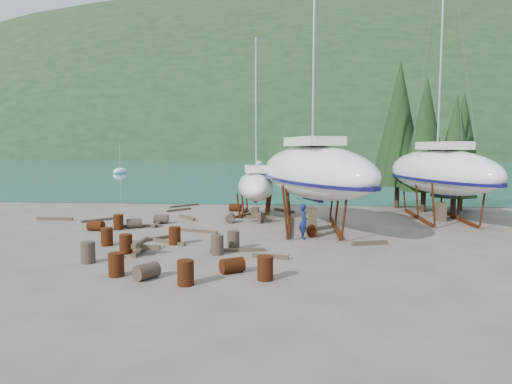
# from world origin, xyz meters

# --- Properties ---
(ground) EXTENTS (600.00, 600.00, 0.00)m
(ground) POSITION_xyz_m (0.00, 0.00, 0.00)
(ground) COLOR #595246
(ground) RESTS_ON ground
(bay_water) EXTENTS (700.00, 700.00, 0.00)m
(bay_water) POSITION_xyz_m (0.00, 315.00, 0.01)
(bay_water) COLOR teal
(bay_water) RESTS_ON ground
(far_hill) EXTENTS (800.00, 360.00, 110.00)m
(far_hill) POSITION_xyz_m (0.00, 320.00, 0.00)
(far_hill) COLOR #1B341A
(far_hill) RESTS_ON ground
(far_house_left) EXTENTS (6.60, 5.60, 5.60)m
(far_house_left) POSITION_xyz_m (-60.00, 190.00, 2.92)
(far_house_left) COLOR beige
(far_house_left) RESTS_ON ground
(far_house_center) EXTENTS (6.60, 5.60, 5.60)m
(far_house_center) POSITION_xyz_m (-20.00, 190.00, 2.92)
(far_house_center) COLOR beige
(far_house_center) RESTS_ON ground
(far_house_right) EXTENTS (6.60, 5.60, 5.60)m
(far_house_right) POSITION_xyz_m (30.00, 190.00, 2.92)
(far_house_right) COLOR beige
(far_house_right) RESTS_ON ground
(cypress_near_right) EXTENTS (3.60, 3.60, 10.00)m
(cypress_near_right) POSITION_xyz_m (12.50, 12.00, 5.79)
(cypress_near_right) COLOR black
(cypress_near_right) RESTS_ON ground
(cypress_mid_right) EXTENTS (3.06, 3.06, 8.50)m
(cypress_mid_right) POSITION_xyz_m (14.00, 10.00, 4.92)
(cypress_mid_right) COLOR black
(cypress_mid_right) RESTS_ON ground
(cypress_back_left) EXTENTS (4.14, 4.14, 11.50)m
(cypress_back_left) POSITION_xyz_m (11.00, 14.00, 6.66)
(cypress_back_left) COLOR black
(cypress_back_left) RESTS_ON ground
(cypress_far_right) EXTENTS (3.24, 3.24, 9.00)m
(cypress_far_right) POSITION_xyz_m (15.50, 13.00, 5.21)
(cypress_far_right) COLOR black
(cypress_far_right) RESTS_ON ground
(moored_boat_left) EXTENTS (2.00, 5.00, 6.05)m
(moored_boat_left) POSITION_xyz_m (-30.00, 60.00, 0.39)
(moored_boat_left) COLOR white
(moored_boat_left) RESTS_ON ground
(moored_boat_mid) EXTENTS (2.00, 5.00, 6.05)m
(moored_boat_mid) POSITION_xyz_m (10.00, 80.00, 0.39)
(moored_boat_mid) COLOR white
(moored_boat_mid) RESTS_ON ground
(moored_boat_far) EXTENTS (2.00, 5.00, 6.05)m
(moored_boat_far) POSITION_xyz_m (-8.00, 110.00, 0.39)
(moored_boat_far) COLOR white
(moored_boat_far) RESTS_ON ground
(large_sailboat_near) EXTENTS (8.68, 13.80, 20.98)m
(large_sailboat_near) POSITION_xyz_m (4.02, 4.26, 3.37)
(large_sailboat_near) COLOR white
(large_sailboat_near) RESTS_ON ground
(large_sailboat_far) EXTENTS (6.35, 12.99, 19.75)m
(large_sailboat_far) POSITION_xyz_m (12.51, 8.37, 3.22)
(large_sailboat_far) COLOR white
(large_sailboat_far) RESTS_ON ground
(small_sailboat_shore) EXTENTS (3.67, 8.14, 12.56)m
(small_sailboat_shore) POSITION_xyz_m (0.13, 9.71, 2.07)
(small_sailboat_shore) COLOR white
(small_sailboat_shore) RESTS_ON ground
(worker) EXTENTS (0.59, 0.76, 1.85)m
(worker) POSITION_xyz_m (3.46, 0.99, 0.92)
(worker) COLOR #111C4C
(worker) RESTS_ON ground
(drum_0) EXTENTS (0.58, 0.58, 0.88)m
(drum_0) POSITION_xyz_m (-6.13, -1.58, 0.44)
(drum_0) COLOR #592A0F
(drum_0) RESTS_ON ground
(drum_1) EXTENTS (0.97, 1.05, 0.58)m
(drum_1) POSITION_xyz_m (-2.32, -6.97, 0.29)
(drum_1) COLOR #2D2823
(drum_1) RESTS_ON ground
(drum_2) EXTENTS (0.95, 0.69, 0.58)m
(drum_2) POSITION_xyz_m (-8.43, 2.22, 0.29)
(drum_2) COLOR #592A0F
(drum_2) RESTS_ON ground
(drum_3) EXTENTS (0.58, 0.58, 0.88)m
(drum_3) POSITION_xyz_m (-0.72, -7.58, 0.44)
(drum_3) COLOR #592A0F
(drum_3) RESTS_ON ground
(drum_4) EXTENTS (0.93, 0.66, 0.58)m
(drum_4) POSITION_xyz_m (-1.51, 11.01, 0.29)
(drum_4) COLOR #592A0F
(drum_4) RESTS_ON ground
(drum_5) EXTENTS (0.58, 0.58, 0.88)m
(drum_5) POSITION_xyz_m (-0.43, -2.95, 0.44)
(drum_5) COLOR #2D2823
(drum_5) RESTS_ON ground
(drum_6) EXTENTS (0.61, 0.90, 0.58)m
(drum_6) POSITION_xyz_m (3.91, 1.74, 0.29)
(drum_6) COLOR #592A0F
(drum_6) RESTS_ON ground
(drum_7) EXTENTS (0.58, 0.58, 0.88)m
(drum_7) POSITION_xyz_m (1.99, -6.73, 0.44)
(drum_7) COLOR #592A0F
(drum_7) RESTS_ON ground
(drum_8) EXTENTS (0.58, 0.58, 0.88)m
(drum_8) POSITION_xyz_m (-7.29, 2.73, 0.44)
(drum_8) COLOR #592A0F
(drum_8) RESTS_ON ground
(drum_9) EXTENTS (0.93, 0.66, 0.58)m
(drum_9) POSITION_xyz_m (-5.43, 5.03, 0.29)
(drum_9) COLOR #2D2823
(drum_9) RESTS_ON ground
(drum_10) EXTENTS (0.58, 0.58, 0.88)m
(drum_10) POSITION_xyz_m (-4.58, -3.13, 0.44)
(drum_10) COLOR #592A0F
(drum_10) RESTS_ON ground
(drum_11) EXTENTS (0.63, 0.91, 0.58)m
(drum_11) POSITION_xyz_m (-1.13, 5.83, 0.29)
(drum_11) COLOR #2D2823
(drum_11) RESTS_ON ground
(drum_12) EXTENTS (1.05, 0.97, 0.58)m
(drum_12) POSITION_xyz_m (0.67, -5.88, 0.29)
(drum_12) COLOR #592A0F
(drum_12) RESTS_ON ground
(drum_13) EXTENTS (0.58, 0.58, 0.88)m
(drum_13) POSITION_xyz_m (-3.56, -6.72, 0.44)
(drum_13) COLOR #592A0F
(drum_13) RESTS_ON ground
(drum_14) EXTENTS (0.58, 0.58, 0.88)m
(drum_14) POSITION_xyz_m (-2.90, -1.02, 0.44)
(drum_14) COLOR #592A0F
(drum_14) RESTS_ON ground
(drum_15) EXTENTS (1.04, 0.90, 0.58)m
(drum_15) POSITION_xyz_m (-6.54, 3.28, 0.29)
(drum_15) COLOR #2D2823
(drum_15) RESTS_ON ground
(drum_16) EXTENTS (0.58, 0.58, 0.88)m
(drum_16) POSITION_xyz_m (-5.50, -4.94, 0.44)
(drum_16) COLOR #2D2823
(drum_16) RESTS_ON ground
(drum_17) EXTENTS (0.58, 0.58, 0.88)m
(drum_17) POSITION_xyz_m (0.15, -1.88, 0.44)
(drum_17) COLOR #2D2823
(drum_17) RESTS_ON ground
(timber_0) EXTENTS (1.90, 2.26, 0.14)m
(timber_0) POSITION_xyz_m (-6.05, 13.43, 0.07)
(timber_0) COLOR brown
(timber_0) RESTS_ON ground
(timber_1) EXTENTS (1.84, 0.77, 0.19)m
(timber_1) POSITION_xyz_m (6.69, -0.28, 0.10)
(timber_1) COLOR brown
(timber_1) RESTS_ON ground
(timber_2) EXTENTS (2.44, 0.19, 0.19)m
(timber_2) POSITION_xyz_m (-12.85, 5.71, 0.09)
(timber_2) COLOR brown
(timber_2) RESTS_ON ground
(timber_3) EXTENTS (2.31, 1.46, 0.15)m
(timber_3) POSITION_xyz_m (-3.43, -0.74, 0.07)
(timber_3) COLOR brown
(timber_3) RESTS_ON ground
(timber_4) EXTENTS (0.31, 1.93, 0.17)m
(timber_4) POSITION_xyz_m (-5.46, 4.24, 0.09)
(timber_4) COLOR brown
(timber_4) RESTS_ON ground
(timber_5) EXTENTS (2.53, 0.67, 0.16)m
(timber_5) POSITION_xyz_m (0.41, -2.33, 0.08)
(timber_5) COLOR brown
(timber_5) RESTS_ON ground
(timber_6) EXTENTS (1.57, 1.67, 0.19)m
(timber_6) POSITION_xyz_m (2.17, 11.03, 0.10)
(timber_6) COLOR brown
(timber_6) RESTS_ON ground
(timber_7) EXTENTS (1.62, 0.44, 0.17)m
(timber_7) POSITION_xyz_m (1.98, -3.46, 0.09)
(timber_7) COLOR brown
(timber_7) RESTS_ON ground
(timber_8) EXTENTS (1.47, 1.66, 0.19)m
(timber_8) POSITION_xyz_m (-4.24, 6.99, 0.09)
(timber_8) COLOR brown
(timber_8) RESTS_ON ground
(timber_9) EXTENTS (1.53, 1.86, 0.15)m
(timber_9) POSITION_xyz_m (-5.85, 10.88, 0.08)
(timber_9) COLOR brown
(timber_9) RESTS_ON ground
(timber_10) EXTENTS (1.54, 2.80, 0.16)m
(timber_10) POSITION_xyz_m (-0.71, 8.34, 0.08)
(timber_10) COLOR brown
(timber_10) RESTS_ON ground
(timber_11) EXTENTS (2.78, 0.96, 0.15)m
(timber_11) POSITION_xyz_m (-2.67, 2.36, 0.08)
(timber_11) COLOR brown
(timber_11) RESTS_ON ground
(timber_12) EXTENTS (1.55, 1.77, 0.17)m
(timber_12) POSITION_xyz_m (-4.03, 0.04, 0.08)
(timber_12) COLOR brown
(timber_12) RESTS_ON ground
(timber_15) EXTENTS (1.81, 1.93, 0.15)m
(timber_15) POSITION_xyz_m (-9.73, 5.70, 0.07)
(timber_15) COLOR brown
(timber_15) RESTS_ON ground
(timber_17) EXTENTS (2.36, 0.70, 0.16)m
(timber_17) POSITION_xyz_m (-6.22, 3.56, 0.08)
(timber_17) COLOR brown
(timber_17) RESTS_ON ground
(timber_pile_fore) EXTENTS (1.80, 1.80, 0.60)m
(timber_pile_fore) POSITION_xyz_m (-3.92, -3.08, 0.30)
(timber_pile_fore) COLOR brown
(timber_pile_fore) RESTS_ON ground
(timber_pile_aft) EXTENTS (1.80, 1.80, 0.60)m
(timber_pile_aft) POSITION_xyz_m (0.74, 6.33, 0.30)
(timber_pile_aft) COLOR brown
(timber_pile_aft) RESTS_ON ground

